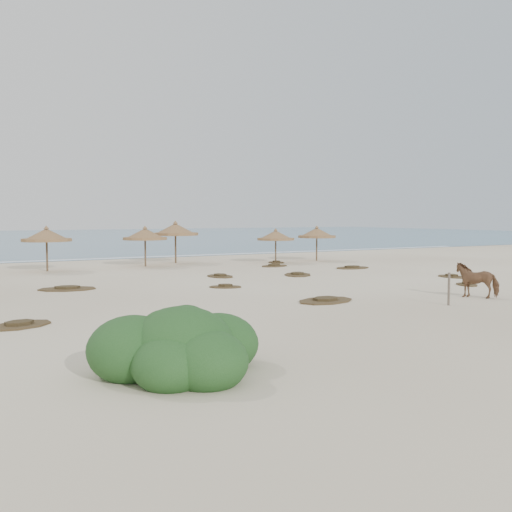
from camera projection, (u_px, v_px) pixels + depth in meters
name	position (u px, v px, depth m)	size (l,w,h in m)	color
ground	(333.00, 298.00, 23.34)	(160.00, 160.00, 0.00)	beige
ocean	(43.00, 238.00, 88.76)	(200.00, 100.00, 0.01)	#2C6785
foam_line	(139.00, 257.00, 46.02)	(70.00, 0.60, 0.01)	silver
palapa_1	(46.00, 236.00, 34.32)	(3.33, 3.33, 2.78)	brown
palapa_2	(145.00, 235.00, 37.72)	(2.91, 2.91, 2.72)	brown
palapa_3	(175.00, 230.00, 40.41)	(3.80, 3.80, 3.03)	brown
palapa_4	(276.00, 236.00, 40.63)	(3.47, 3.47, 2.49)	brown
palapa_5	(317.00, 233.00, 42.45)	(3.14, 3.14, 2.65)	brown
horse	(477.00, 280.00, 23.41)	(0.77, 1.69, 1.42)	brown
fence_post_near	(449.00, 289.00, 21.28)	(0.09, 0.09, 1.23)	#64584B
bush	(181.00, 349.00, 11.94)	(3.76, 3.31, 1.68)	#2A5826
scrub_0	(19.00, 325.00, 17.24)	(2.34, 1.93, 0.16)	#4E3D22
scrub_1	(67.00, 288.00, 25.88)	(2.92, 2.30, 0.16)	#4E3D22
scrub_2	(225.00, 286.00, 26.64)	(1.81, 1.60, 0.16)	#4E3D22
scrub_3	(298.00, 274.00, 32.17)	(2.50, 2.75, 0.16)	#4E3D22
scrub_4	(452.00, 276.00, 31.18)	(1.33, 1.90, 0.16)	#4E3D22
scrub_5	(352.00, 268.00, 36.46)	(2.55, 1.76, 0.16)	#4E3D22
scrub_7	(274.00, 266.00, 37.82)	(2.18, 1.62, 0.16)	#4E3D22
scrub_9	(326.00, 300.00, 22.29)	(2.83, 2.15, 0.16)	#4E3D22
scrub_10	(276.00, 262.00, 40.65)	(1.41, 1.86, 0.16)	#4E3D22
scrub_11	(181.00, 315.00, 18.97)	(2.32, 2.49, 0.16)	#4E3D22
scrub_12	(467.00, 284.00, 27.51)	(1.41, 1.64, 0.16)	#4E3D22
scrub_13	(220.00, 276.00, 31.36)	(1.33, 2.01, 0.16)	#4E3D22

